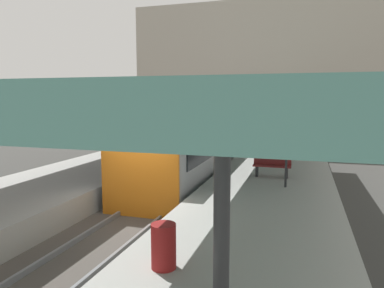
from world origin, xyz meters
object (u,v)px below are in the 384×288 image
(platform_sign, at_px, (287,139))
(litter_bin, at_px, (164,246))
(commuter_train, at_px, (203,142))
(platform_bench, at_px, (272,165))

(platform_sign, distance_m, litter_bin, 6.95)
(platform_sign, relative_size, litter_bin, 2.76)
(litter_bin, bearing_deg, commuter_train, 102.20)
(platform_sign, bearing_deg, litter_bin, -104.84)
(platform_bench, xyz_separation_m, litter_bin, (-1.18, -8.14, -0.06))
(commuter_train, relative_size, platform_sign, 6.86)
(litter_bin, bearing_deg, platform_bench, 81.78)
(commuter_train, xyz_separation_m, litter_bin, (2.61, -12.05, -0.33))
(platform_bench, relative_size, platform_sign, 0.63)
(platform_bench, relative_size, litter_bin, 1.75)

